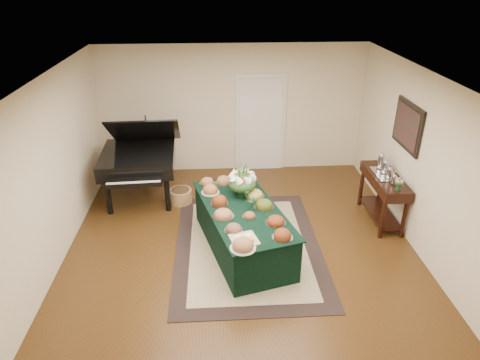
{
  "coord_description": "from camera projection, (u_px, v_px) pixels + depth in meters",
  "views": [
    {
      "loc": [
        -0.36,
        -5.66,
        4.04
      ],
      "look_at": [
        0.0,
        0.3,
        1.05
      ],
      "focal_mm": 32.0,
      "sensor_mm": 36.0,
      "label": 1
    }
  ],
  "objects": [
    {
      "name": "mahogany_sideboard",
      "position": [
        384.0,
        186.0,
        7.31
      ],
      "size": [
        0.45,
        1.3,
        0.87
      ],
      "color": "black",
      "rests_on": "ground"
    },
    {
      "name": "tea_service",
      "position": [
        386.0,
        169.0,
        7.2
      ],
      "size": [
        0.34,
        0.74,
        0.3
      ],
      "color": "#B7B7C0",
      "rests_on": "mahogany_sideboard"
    },
    {
      "name": "kitchen_doorway",
      "position": [
        261.0,
        125.0,
        9.1
      ],
      "size": [
        1.05,
        0.07,
        2.1
      ],
      "color": "silver",
      "rests_on": "ground"
    },
    {
      "name": "pink_bouquet",
      "position": [
        399.0,
        183.0,
        6.7
      ],
      "size": [
        0.16,
        0.16,
        0.2
      ],
      "color": "#14341D",
      "rests_on": "mahogany_sideboard"
    },
    {
      "name": "area_rug",
      "position": [
        248.0,
        245.0,
        6.89
      ],
      "size": [
        2.3,
        3.22,
        0.01
      ],
      "color": "black",
      "rests_on": "ground"
    },
    {
      "name": "grand_piano",
      "position": [
        139.0,
        158.0,
        7.98
      ],
      "size": [
        1.52,
        1.7,
        1.67
      ],
      "color": "black",
      "rests_on": "ground"
    },
    {
      "name": "wall_painting",
      "position": [
        408.0,
        126.0,
        6.84
      ],
      "size": [
        0.05,
        0.95,
        0.75
      ],
      "color": "black",
      "rests_on": "ground"
    },
    {
      "name": "ground",
      "position": [
        241.0,
        247.0,
        6.88
      ],
      "size": [
        6.0,
        6.0,
        0.0
      ],
      "primitive_type": "plane",
      "color": "black",
      "rests_on": "ground"
    },
    {
      "name": "food_platters",
      "position": [
        241.0,
        204.0,
        6.54
      ],
      "size": [
        1.32,
        2.41,
        0.13
      ],
      "color": "#B7B7C0",
      "rests_on": "buffet_table"
    },
    {
      "name": "buffet_table",
      "position": [
        243.0,
        228.0,
        6.68
      ],
      "size": [
        1.59,
        2.41,
        0.73
      ],
      "color": "black",
      "rests_on": "ground"
    },
    {
      "name": "wicker_basket",
      "position": [
        181.0,
        196.0,
        8.11
      ],
      "size": [
        0.42,
        0.42,
        0.26
      ],
      "primitive_type": "cylinder",
      "color": "olive",
      "rests_on": "ground"
    },
    {
      "name": "cutting_board",
      "position": [
        244.0,
        237.0,
        5.76
      ],
      "size": [
        0.43,
        0.43,
        0.1
      ],
      "color": "tan",
      "rests_on": "buffet_table"
    },
    {
      "name": "floral_centerpiece",
      "position": [
        242.0,
        180.0,
        6.79
      ],
      "size": [
        0.46,
        0.46,
        0.46
      ],
      "color": "#14341D",
      "rests_on": "buffet_table"
    },
    {
      "name": "green_goblets",
      "position": [
        250.0,
        202.0,
        6.52
      ],
      "size": [
        0.14,
        0.39,
        0.18
      ],
      "color": "#14341D",
      "rests_on": "buffet_table"
    }
  ]
}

